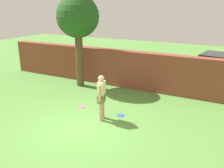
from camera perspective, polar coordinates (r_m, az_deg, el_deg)
The scene contains 7 objects.
ground_plane at distance 8.36m, azimuth -7.23°, elevation -10.16°, with size 40.00×40.00×0.00m, color #568C3D.
brick_wall at distance 12.56m, azimuth -0.78°, elevation 4.02°, with size 12.04×0.50×1.79m, color brown.
tree at distance 12.00m, azimuth -7.89°, elevation 14.78°, with size 2.00×2.00×4.37m.
person at distance 8.60m, azimuth -2.45°, elevation -2.66°, with size 0.30×0.53×1.62m.
car at distance 12.62m, azimuth 24.17°, elevation 2.34°, with size 4.41×2.40×1.72m.
frisbee_pink at distance 10.02m, azimuth -7.10°, elevation -5.17°, with size 0.27×0.27×0.02m, color pink.
frisbee_blue at distance 9.20m, azimuth 1.90°, elevation -7.22°, with size 0.27×0.27×0.02m, color blue.
Camera 1 is at (4.32, -5.99, 3.93)m, focal length 39.74 mm.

